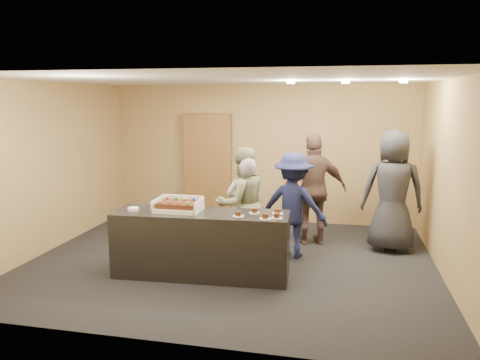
{
  "coord_description": "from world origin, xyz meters",
  "views": [
    {
      "loc": [
        1.59,
        -6.61,
        2.43
      ],
      "look_at": [
        0.13,
        0.0,
        1.25
      ],
      "focal_mm": 35.0,
      "sensor_mm": 36.0,
      "label": 1
    }
  ],
  "objects_px": {
    "cake_box": "(179,208)",
    "person_server_grey": "(245,209)",
    "sheet_cake": "(178,204)",
    "person_dark_suit": "(393,191)",
    "person_brown_extra": "(314,189)",
    "storage_cabinet": "(208,167)",
    "serving_counter": "(201,244)",
    "person_sage_man": "(242,204)",
    "plate_stack": "(133,209)",
    "person_navy_man": "(293,205)"
  },
  "relations": [
    {
      "from": "plate_stack",
      "to": "person_dark_suit",
      "type": "relative_size",
      "value": 0.08
    },
    {
      "from": "storage_cabinet",
      "to": "plate_stack",
      "type": "bearing_deg",
      "value": -92.79
    },
    {
      "from": "person_navy_man",
      "to": "sheet_cake",
      "type": "bearing_deg",
      "value": 43.16
    },
    {
      "from": "person_server_grey",
      "to": "person_sage_man",
      "type": "xyz_separation_m",
      "value": [
        -0.07,
        0.05,
        0.07
      ]
    },
    {
      "from": "sheet_cake",
      "to": "person_navy_man",
      "type": "relative_size",
      "value": 0.33
    },
    {
      "from": "cake_box",
      "to": "person_brown_extra",
      "type": "bearing_deg",
      "value": 45.59
    },
    {
      "from": "person_server_grey",
      "to": "person_brown_extra",
      "type": "bearing_deg",
      "value": -153.49
    },
    {
      "from": "sheet_cake",
      "to": "person_dark_suit",
      "type": "relative_size",
      "value": 0.27
    },
    {
      "from": "serving_counter",
      "to": "person_server_grey",
      "type": "height_order",
      "value": "person_server_grey"
    },
    {
      "from": "person_dark_suit",
      "to": "person_brown_extra",
      "type": "bearing_deg",
      "value": -5.75
    },
    {
      "from": "sheet_cake",
      "to": "plate_stack",
      "type": "distance_m",
      "value": 0.64
    },
    {
      "from": "person_sage_man",
      "to": "storage_cabinet",
      "type": "bearing_deg",
      "value": -99.22
    },
    {
      "from": "cake_box",
      "to": "plate_stack",
      "type": "bearing_deg",
      "value": -170.27
    },
    {
      "from": "cake_box",
      "to": "person_dark_suit",
      "type": "relative_size",
      "value": 0.32
    },
    {
      "from": "cake_box",
      "to": "person_server_grey",
      "type": "xyz_separation_m",
      "value": [
        0.79,
        0.75,
        -0.15
      ]
    },
    {
      "from": "person_sage_man",
      "to": "person_dark_suit",
      "type": "relative_size",
      "value": 0.87
    },
    {
      "from": "cake_box",
      "to": "person_server_grey",
      "type": "distance_m",
      "value": 1.1
    },
    {
      "from": "serving_counter",
      "to": "person_sage_man",
      "type": "relative_size",
      "value": 1.4
    },
    {
      "from": "sheet_cake",
      "to": "person_brown_extra",
      "type": "xyz_separation_m",
      "value": [
        1.75,
        1.8,
        -0.06
      ]
    },
    {
      "from": "cake_box",
      "to": "plate_stack",
      "type": "relative_size",
      "value": 4.15
    },
    {
      "from": "sheet_cake",
      "to": "plate_stack",
      "type": "height_order",
      "value": "sheet_cake"
    },
    {
      "from": "person_navy_man",
      "to": "person_dark_suit",
      "type": "height_order",
      "value": "person_dark_suit"
    },
    {
      "from": "serving_counter",
      "to": "cake_box",
      "type": "distance_m",
      "value": 0.59
    },
    {
      "from": "person_navy_man",
      "to": "person_brown_extra",
      "type": "relative_size",
      "value": 0.87
    },
    {
      "from": "sheet_cake",
      "to": "cake_box",
      "type": "bearing_deg",
      "value": 89.15
    },
    {
      "from": "person_server_grey",
      "to": "plate_stack",
      "type": "bearing_deg",
      "value": 10.74
    },
    {
      "from": "person_sage_man",
      "to": "person_brown_extra",
      "type": "height_order",
      "value": "person_brown_extra"
    },
    {
      "from": "plate_stack",
      "to": "person_server_grey",
      "type": "xyz_separation_m",
      "value": [
        1.41,
        0.86,
        -0.13
      ]
    },
    {
      "from": "person_sage_man",
      "to": "person_dark_suit",
      "type": "xyz_separation_m",
      "value": [
        2.27,
        0.89,
        0.13
      ]
    },
    {
      "from": "person_brown_extra",
      "to": "storage_cabinet",
      "type": "bearing_deg",
      "value": -47.28
    },
    {
      "from": "cake_box",
      "to": "sheet_cake",
      "type": "bearing_deg",
      "value": -90.85
    },
    {
      "from": "plate_stack",
      "to": "person_server_grey",
      "type": "distance_m",
      "value": 1.66
    },
    {
      "from": "plate_stack",
      "to": "person_sage_man",
      "type": "bearing_deg",
      "value": 34.08
    },
    {
      "from": "person_sage_man",
      "to": "person_navy_man",
      "type": "bearing_deg",
      "value": 161.27
    },
    {
      "from": "person_navy_man",
      "to": "serving_counter",
      "type": "bearing_deg",
      "value": 50.27
    },
    {
      "from": "cake_box",
      "to": "person_brown_extra",
      "type": "height_order",
      "value": "person_brown_extra"
    },
    {
      "from": "serving_counter",
      "to": "storage_cabinet",
      "type": "distance_m",
      "value": 3.24
    },
    {
      "from": "person_server_grey",
      "to": "person_brown_extra",
      "type": "height_order",
      "value": "person_brown_extra"
    },
    {
      "from": "serving_counter",
      "to": "person_sage_man",
      "type": "height_order",
      "value": "person_sage_man"
    },
    {
      "from": "sheet_cake",
      "to": "person_server_grey",
      "type": "distance_m",
      "value": 1.12
    },
    {
      "from": "cake_box",
      "to": "person_sage_man",
      "type": "distance_m",
      "value": 1.08
    },
    {
      "from": "cake_box",
      "to": "person_brown_extra",
      "type": "distance_m",
      "value": 2.49
    },
    {
      "from": "person_navy_man",
      "to": "person_dark_suit",
      "type": "relative_size",
      "value": 0.83
    },
    {
      "from": "storage_cabinet",
      "to": "cake_box",
      "type": "relative_size",
      "value": 3.41
    },
    {
      "from": "person_navy_man",
      "to": "person_sage_man",
      "type": "bearing_deg",
      "value": 25.44
    },
    {
      "from": "person_sage_man",
      "to": "person_dark_suit",
      "type": "height_order",
      "value": "person_dark_suit"
    },
    {
      "from": "sheet_cake",
      "to": "person_sage_man",
      "type": "xyz_separation_m",
      "value": [
        0.72,
        0.83,
        -0.14
      ]
    },
    {
      "from": "storage_cabinet",
      "to": "sheet_cake",
      "type": "relative_size",
      "value": 4.01
    },
    {
      "from": "person_navy_man",
      "to": "storage_cabinet",
      "type": "bearing_deg",
      "value": -38.69
    },
    {
      "from": "serving_counter",
      "to": "storage_cabinet",
      "type": "height_order",
      "value": "storage_cabinet"
    }
  ]
}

